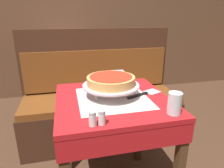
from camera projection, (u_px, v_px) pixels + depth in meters
dining_table_front at (113, 113)px, 1.30m from camera, size 0.71×0.71×0.78m
dining_table_rear at (68, 62)px, 2.87m from camera, size 0.71×0.71×0.77m
booth_bench at (101, 108)px, 2.14m from camera, size 1.60×0.54×1.15m
back_wall_panel at (80, 20)px, 3.15m from camera, size 6.00×0.04×2.40m
pizza_pan_stand at (111, 86)px, 1.27m from camera, size 0.36×0.36×0.08m
deep_dish_pizza at (111, 80)px, 1.26m from camera, size 0.30×0.30×0.06m
pizza_server at (144, 94)px, 1.32m from camera, size 0.26×0.14×0.01m
water_glass_near at (175, 103)px, 1.04m from camera, size 0.07×0.07×0.12m
salt_shaker at (93, 119)px, 0.94m from camera, size 0.04×0.04×0.07m
pepper_shaker at (102, 118)px, 0.95m from camera, size 0.04×0.04×0.07m
napkin_holder at (117, 76)px, 1.56m from camera, size 0.10×0.05×0.09m
condiment_caddy at (71, 49)px, 2.89m from camera, size 0.13×0.13×0.18m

